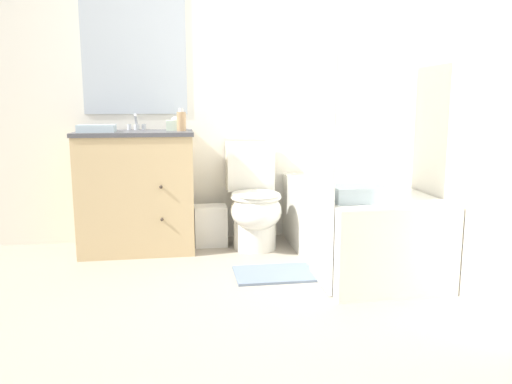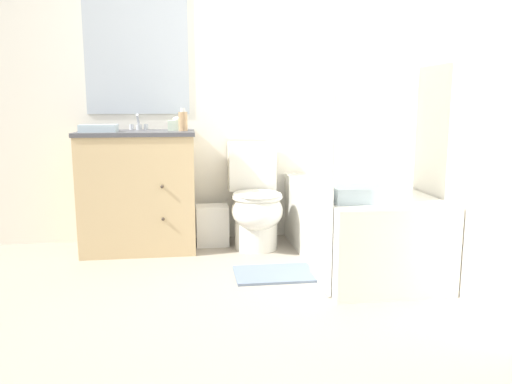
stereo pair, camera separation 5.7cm
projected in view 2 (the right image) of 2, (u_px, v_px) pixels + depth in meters
ground_plane at (265, 323)px, 2.52m from camera, size 14.00×14.00×0.00m
wall_back at (232, 84)px, 3.98m from camera, size 8.00×0.06×2.50m
wall_right at (422, 79)px, 3.29m from camera, size 0.05×2.69×2.50m
vanity_cabinet at (139, 190)px, 3.74m from camera, size 0.84×0.55×0.90m
sink_faucet at (139, 125)px, 3.83m from camera, size 0.14×0.12×0.12m
toilet at (256, 203)px, 3.80m from camera, size 0.38×0.63×0.80m
bathtub at (356, 224)px, 3.49m from camera, size 0.72×1.52×0.52m
shower_curtain at (324, 118)px, 2.88m from camera, size 0.02×0.43×2.01m
wastebasket at (212, 225)px, 3.91m from camera, size 0.25×0.21×0.31m
tissue_box at (177, 125)px, 3.74m from camera, size 0.14×0.15×0.10m
soap_dispenser at (183, 121)px, 3.66m from camera, size 0.07×0.07×0.17m
hand_towel_folded at (99, 128)px, 3.54m from camera, size 0.25×0.17×0.05m
bath_towel_folded at (357, 194)px, 2.94m from camera, size 0.31×0.25×0.09m
bath_mat at (281, 273)px, 3.23m from camera, size 0.60×0.36×0.02m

